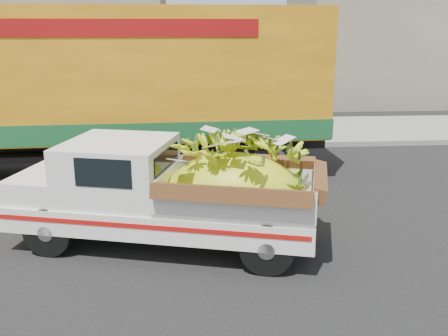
{
  "coord_description": "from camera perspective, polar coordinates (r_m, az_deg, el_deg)",
  "views": [
    {
      "loc": [
        1.87,
        -7.94,
        3.36
      ],
      "look_at": [
        2.46,
        -0.17,
        1.16
      ],
      "focal_mm": 40.0,
      "sensor_mm": 36.0,
      "label": 1
    }
  ],
  "objects": [
    {
      "name": "ground",
      "position": [
        8.82,
        -16.36,
        -7.28
      ],
      "size": [
        100.0,
        100.0,
        0.0
      ],
      "primitive_type": "plane",
      "color": "black",
      "rests_on": "ground"
    },
    {
      "name": "curb",
      "position": [
        14.48,
        -11.64,
        2.34
      ],
      "size": [
        60.0,
        0.25,
        0.15
      ],
      "primitive_type": "cube",
      "color": "gray",
      "rests_on": "ground"
    },
    {
      "name": "sidewalk",
      "position": [
        16.52,
        -10.77,
        4.02
      ],
      "size": [
        60.0,
        4.0,
        0.14
      ],
      "primitive_type": "cube",
      "color": "gray",
      "rests_on": "ground"
    },
    {
      "name": "building_right",
      "position": [
        25.99,
        24.23,
        13.65
      ],
      "size": [
        14.0,
        6.0,
        6.0
      ],
      "primitive_type": "cube",
      "color": "gray",
      "rests_on": "ground"
    },
    {
      "name": "pickup_truck",
      "position": [
        7.79,
        -4.22,
        -2.74
      ],
      "size": [
        5.01,
        2.88,
        1.66
      ],
      "rotation": [
        0.0,
        0.0,
        -0.26
      ],
      "color": "black",
      "rests_on": "ground"
    },
    {
      "name": "semi_trailer",
      "position": [
        11.92,
        -17.79,
        9.08
      ],
      "size": [
        12.03,
        3.03,
        3.8
      ],
      "rotation": [
        0.0,
        0.0,
        0.04
      ],
      "color": "black",
      "rests_on": "ground"
    }
  ]
}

